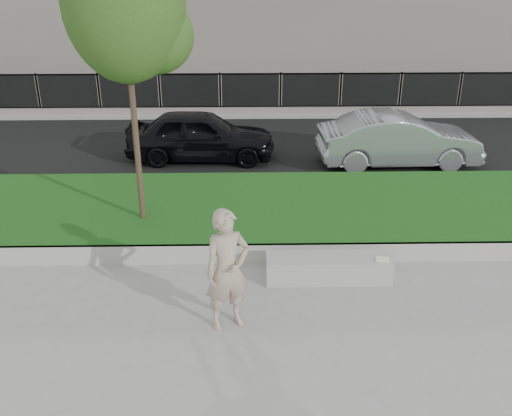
{
  "coord_description": "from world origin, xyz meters",
  "views": [
    {
      "loc": [
        0.29,
        -8.7,
        5.53
      ],
      "look_at": [
        0.49,
        1.2,
        1.1
      ],
      "focal_mm": 40.0,
      "sensor_mm": 36.0,
      "label": 1
    }
  ],
  "objects_px": {
    "young_tree": "(129,8)",
    "car_dark": "(201,135)",
    "car_silver": "(398,140)",
    "book": "(382,259)",
    "stone_bench": "(328,268)",
    "man": "(227,270)"
  },
  "relations": [
    {
      "from": "young_tree",
      "to": "car_dark",
      "type": "bearing_deg",
      "value": 80.05
    },
    {
      "from": "man",
      "to": "young_tree",
      "type": "relative_size",
      "value": 0.35
    },
    {
      "from": "stone_bench",
      "to": "man",
      "type": "relative_size",
      "value": 1.12
    },
    {
      "from": "young_tree",
      "to": "car_silver",
      "type": "distance_m",
      "value": 8.53
    },
    {
      "from": "man",
      "to": "young_tree",
      "type": "height_order",
      "value": "young_tree"
    },
    {
      "from": "car_silver",
      "to": "book",
      "type": "bearing_deg",
      "value": 161.37
    },
    {
      "from": "book",
      "to": "man",
      "type": "bearing_deg",
      "value": -149.18
    },
    {
      "from": "young_tree",
      "to": "man",
      "type": "bearing_deg",
      "value": -61.63
    },
    {
      "from": "young_tree",
      "to": "stone_bench",
      "type": "bearing_deg",
      "value": -28.68
    },
    {
      "from": "stone_bench",
      "to": "young_tree",
      "type": "distance_m",
      "value": 6.01
    },
    {
      "from": "stone_bench",
      "to": "man",
      "type": "distance_m",
      "value": 2.4
    },
    {
      "from": "stone_bench",
      "to": "book",
      "type": "distance_m",
      "value": 0.99
    },
    {
      "from": "man",
      "to": "car_dark",
      "type": "relative_size",
      "value": 0.48
    },
    {
      "from": "stone_bench",
      "to": "car_dark",
      "type": "relative_size",
      "value": 0.54
    },
    {
      "from": "book",
      "to": "car_dark",
      "type": "bearing_deg",
      "value": 125.25
    },
    {
      "from": "man",
      "to": "book",
      "type": "relative_size",
      "value": 8.8
    },
    {
      "from": "car_silver",
      "to": "young_tree",
      "type": "bearing_deg",
      "value": 120.57
    },
    {
      "from": "stone_bench",
      "to": "car_silver",
      "type": "xyz_separation_m",
      "value": [
        2.78,
        6.12,
        0.54
      ]
    },
    {
      "from": "man",
      "to": "car_dark",
      "type": "xyz_separation_m",
      "value": [
        -0.98,
        8.09,
        -0.26
      ]
    },
    {
      "from": "book",
      "to": "car_dark",
      "type": "xyz_separation_m",
      "value": [
        -3.74,
        6.85,
        0.28
      ]
    },
    {
      "from": "young_tree",
      "to": "car_dark",
      "type": "relative_size",
      "value": 1.37
    },
    {
      "from": "stone_bench",
      "to": "car_silver",
      "type": "height_order",
      "value": "car_silver"
    }
  ]
}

